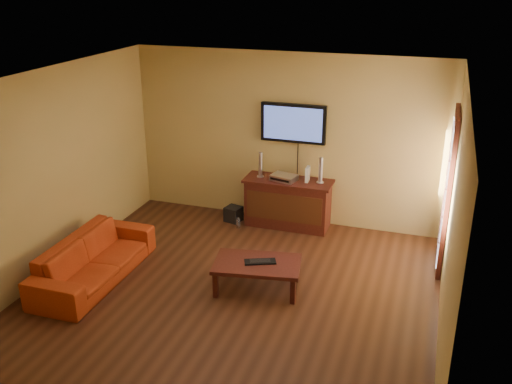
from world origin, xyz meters
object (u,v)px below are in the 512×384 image
at_px(television, 293,123).
at_px(bottle, 238,223).
at_px(game_console, 308,174).
at_px(media_console, 288,203).
at_px(speaker_left, 260,166).
at_px(speaker_right, 321,171).
at_px(sofa, 93,253).
at_px(coffee_table, 257,266).
at_px(av_receiver, 284,177).
at_px(keyboard, 260,261).
at_px(subwoofer, 233,214).

xyz_separation_m(television, bottle, (-0.71, -0.57, -1.54)).
bearing_deg(game_console, media_console, -174.22).
bearing_deg(speaker_left, speaker_right, 2.31).
relative_size(sofa, speaker_left, 4.89).
height_order(media_console, coffee_table, media_console).
bearing_deg(av_receiver, speaker_left, -170.66).
bearing_deg(bottle, sofa, -121.17).
bearing_deg(bottle, television, 38.77).
xyz_separation_m(speaker_right, keyboard, (-0.31, -2.04, -0.56)).
xyz_separation_m(television, av_receiver, (-0.06, -0.24, -0.81)).
bearing_deg(sofa, subwoofer, -25.66).
height_order(sofa, subwoofer, sofa).
bearing_deg(sofa, speaker_left, -32.39).
relative_size(speaker_left, game_console, 1.73).
relative_size(speaker_right, bottle, 2.21).
distance_m(media_console, speaker_right, 0.76).
distance_m(television, av_receiver, 0.85).
height_order(speaker_left, bottle, speaker_left).
distance_m(media_console, speaker_left, 0.73).
xyz_separation_m(media_console, coffee_table, (0.15, -2.01, -0.05)).
xyz_separation_m(coffee_table, av_receiver, (-0.21, 1.99, 0.48)).
xyz_separation_m(speaker_right, game_console, (-0.20, -0.00, -0.07)).
height_order(television, bottle, television).
distance_m(sofa, subwoofer, 2.58).
xyz_separation_m(speaker_left, bottle, (-0.25, -0.36, -0.87)).
distance_m(media_console, sofa, 3.13).
distance_m(media_console, television, 1.26).
height_order(television, av_receiver, television).
bearing_deg(bottle, speaker_left, 54.61).
xyz_separation_m(game_console, bottle, (-1.00, -0.39, -0.80)).
bearing_deg(television, keyboard, -85.24).
bearing_deg(game_console, av_receiver, -172.02).
relative_size(media_console, coffee_table, 1.17).
bearing_deg(game_console, coffee_table, -96.15).
height_order(sofa, bottle, sofa).
relative_size(game_console, subwoofer, 0.97).
xyz_separation_m(television, speaker_left, (-0.46, -0.22, -0.67)).
height_order(coffee_table, speaker_left, speaker_left).
bearing_deg(subwoofer, speaker_right, 19.35).
relative_size(game_console, keyboard, 0.55).
bearing_deg(media_console, speaker_right, 5.16).
bearing_deg(speaker_left, coffee_table, -73.20).
distance_m(speaker_left, subwoofer, 0.95).
bearing_deg(speaker_right, keyboard, -98.64).
relative_size(television, game_console, 4.40).
bearing_deg(subwoofer, speaker_left, 28.01).
bearing_deg(subwoofer, av_receiver, 18.92).
bearing_deg(media_console, av_receiver, -160.23).
bearing_deg(bottle, game_console, 21.22).
bearing_deg(sofa, av_receiver, -38.95).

